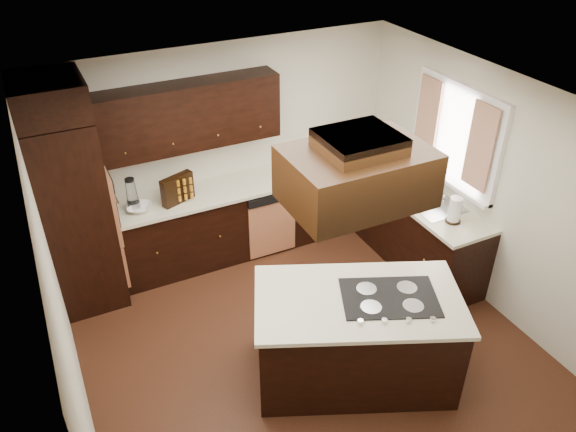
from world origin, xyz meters
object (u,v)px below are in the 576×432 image
object	(u,v)px
spice_rack	(177,189)
range_hood	(357,176)
oven_column	(76,215)
island	(355,339)

from	to	relation	value
spice_rack	range_hood	bearing A→B (deg)	-91.86
range_hood	spice_rack	world-z (taller)	range_hood
oven_column	island	distance (m)	3.07
oven_column	range_hood	world-z (taller)	range_hood
island	range_hood	bearing A→B (deg)	-153.16
island	spice_rack	size ratio (longest dim) A/B	4.52
oven_column	spice_rack	bearing A→B (deg)	0.78
island	spice_rack	distance (m)	2.53
oven_column	range_hood	xyz separation A→B (m)	(1.88, -2.25, 1.10)
range_hood	spice_rack	size ratio (longest dim) A/B	2.73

